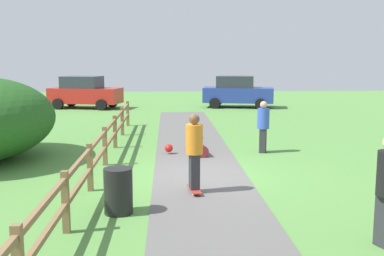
# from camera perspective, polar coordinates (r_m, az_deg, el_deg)

# --- Properties ---
(ground_plane) EXTENTS (60.00, 60.00, 0.00)m
(ground_plane) POSITION_cam_1_polar(r_m,az_deg,el_deg) (12.10, 1.00, -5.80)
(ground_plane) COLOR #568E42
(asphalt_path) EXTENTS (2.40, 28.00, 0.02)m
(asphalt_path) POSITION_cam_1_polar(r_m,az_deg,el_deg) (12.10, 1.00, -5.75)
(asphalt_path) COLOR #605E5B
(asphalt_path) RESTS_ON ground_plane
(wooden_fence) EXTENTS (0.12, 18.12, 1.10)m
(wooden_fence) POSITION_cam_1_polar(r_m,az_deg,el_deg) (12.06, -11.43, -2.78)
(wooden_fence) COLOR olive
(wooden_fence) RESTS_ON ground_plane
(trash_bin) EXTENTS (0.56, 0.56, 0.90)m
(trash_bin) POSITION_cam_1_polar(r_m,az_deg,el_deg) (9.23, -9.02, -7.62)
(trash_bin) COLOR black
(trash_bin) RESTS_ON ground_plane
(skater_riding) EXTENTS (0.43, 0.82, 1.78)m
(skater_riding) POSITION_cam_1_polar(r_m,az_deg,el_deg) (10.32, 0.28, -2.57)
(skater_riding) COLOR #B23326
(skater_riding) RESTS_ON asphalt_path
(skater_fallen) EXTENTS (1.34, 1.65, 0.36)m
(skater_fallen) POSITION_cam_1_polar(r_m,az_deg,el_deg) (14.77, 0.42, -2.36)
(skater_fallen) COLOR maroon
(skater_fallen) RESTS_ON asphalt_path
(skateboard_loose) EXTENTS (0.35, 0.82, 0.08)m
(skateboard_loose) POSITION_cam_1_polar(r_m,az_deg,el_deg) (17.23, 0.78, -1.15)
(skateboard_loose) COLOR black
(skateboard_loose) RESTS_ON asphalt_path
(bystander_blue) EXTENTS (0.48, 0.48, 1.65)m
(bystander_blue) POSITION_cam_1_polar(r_m,az_deg,el_deg) (14.97, 8.73, 0.43)
(bystander_blue) COLOR #2D2D33
(bystander_blue) RESTS_ON ground_plane
(parked_car_blue) EXTENTS (4.46, 2.66, 1.92)m
(parked_car_blue) POSITION_cam_1_polar(r_m,az_deg,el_deg) (28.49, 5.61, 4.45)
(parked_car_blue) COLOR #283D99
(parked_car_blue) RESTS_ON ground_plane
(parked_car_red) EXTENTS (4.49, 2.75, 1.92)m
(parked_car_red) POSITION_cam_1_polar(r_m,az_deg,el_deg) (28.59, -13.03, 4.29)
(parked_car_red) COLOR red
(parked_car_red) RESTS_ON ground_plane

